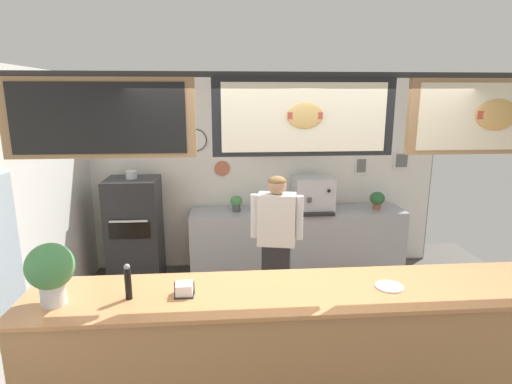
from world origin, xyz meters
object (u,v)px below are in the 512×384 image
at_px(espresso_machine, 313,194).
at_px(pizza_oven, 135,231).
at_px(pepper_grinder, 128,282).
at_px(napkin_holder, 184,290).
at_px(shop_worker, 276,246).
at_px(potted_sage, 377,199).
at_px(potted_oregano, 236,202).
at_px(condiment_plate, 389,287).
at_px(potted_basil, 264,202).
at_px(basil_vase, 50,271).

bearing_deg(espresso_machine, pizza_oven, -177.23).
xyz_separation_m(espresso_machine, pepper_grinder, (-1.89, -2.68, 0.05)).
height_order(pizza_oven, napkin_holder, pizza_oven).
xyz_separation_m(shop_worker, potted_sage, (1.57, 1.28, 0.16)).
bearing_deg(potted_oregano, shop_worker, -73.83).
bearing_deg(espresso_machine, pepper_grinder, -125.16).
bearing_deg(shop_worker, pizza_oven, -21.97).
distance_m(napkin_holder, condiment_plate, 1.51).
bearing_deg(potted_basil, pepper_grinder, -114.16).
bearing_deg(potted_oregano, condiment_plate, -68.79).
relative_size(potted_sage, basil_vase, 0.56).
bearing_deg(napkin_holder, basil_vase, -175.67).
bearing_deg(napkin_holder, potted_basil, 72.74).
relative_size(potted_oregano, potted_sage, 0.91).
distance_m(pizza_oven, shop_worker, 2.08).
height_order(basil_vase, condiment_plate, basil_vase).
bearing_deg(pizza_oven, potted_basil, 4.54).
relative_size(basil_vase, condiment_plate, 2.10).
height_order(potted_basil, potted_sage, potted_sage).
distance_m(potted_oregano, napkin_holder, 2.73).
height_order(espresso_machine, condiment_plate, espresso_machine).
distance_m(espresso_machine, potted_basil, 0.69).
distance_m(pizza_oven, napkin_holder, 2.71).
distance_m(potted_basil, napkin_holder, 2.80).
distance_m(potted_basil, pepper_grinder, 2.97).
bearing_deg(potted_oregano, potted_sage, -0.94).
xyz_separation_m(espresso_machine, potted_oregano, (-1.05, 0.03, -0.10)).
xyz_separation_m(shop_worker, potted_oregano, (-0.38, 1.31, 0.15)).
relative_size(pizza_oven, shop_worker, 0.92).
height_order(potted_sage, napkin_holder, napkin_holder).
height_order(pepper_grinder, basil_vase, basil_vase).
bearing_deg(pizza_oven, espresso_machine, 2.77).
xyz_separation_m(pizza_oven, condiment_plate, (2.38, -2.54, 0.36)).
bearing_deg(basil_vase, shop_worker, 40.10).
bearing_deg(shop_worker, pepper_grinder, 61.11).
distance_m(potted_basil, potted_oregano, 0.37).
relative_size(napkin_holder, basil_vase, 0.33).
bearing_deg(pizza_oven, basil_vase, -89.94).
height_order(potted_basil, potted_oregano, potted_basil).
height_order(shop_worker, basil_vase, shop_worker).
bearing_deg(shop_worker, espresso_machine, -105.48).
bearing_deg(pepper_grinder, potted_sage, 43.84).
bearing_deg(shop_worker, potted_oregano, -61.71).
xyz_separation_m(espresso_machine, potted_sage, (0.90, -0.00, -0.09)).
relative_size(potted_basil, potted_oregano, 1.02).
height_order(pizza_oven, espresso_machine, pizza_oven).
distance_m(espresso_machine, potted_sage, 0.91).
height_order(shop_worker, pepper_grinder, shop_worker).
xyz_separation_m(potted_oregano, potted_sage, (1.95, -0.03, 0.01)).
height_order(shop_worker, condiment_plate, shop_worker).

